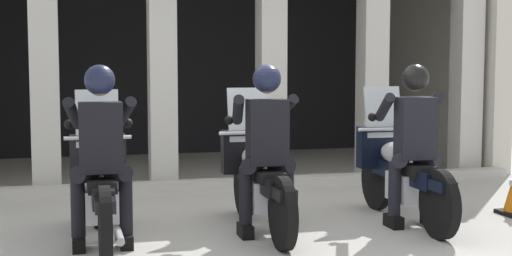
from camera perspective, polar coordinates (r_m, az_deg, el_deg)
The scene contains 9 objects.
ground_plane at distance 10.06m, azimuth -4.22°, elevation -4.02°, with size 80.00×80.00×0.00m, color #A8A59E.
station_building at distance 11.50m, azimuth -4.86°, elevation 6.95°, with size 8.43×3.90×3.20m.
kerb_strip at distance 9.31m, azimuth -2.37°, elevation -4.38°, with size 7.93×0.24×0.12m, color #B7B5AD.
motorcycle_left at distance 6.68m, azimuth -12.05°, elevation -4.47°, with size 0.62×2.04×1.35m.
police_officer_left at distance 6.34m, azimuth -12.04°, elevation -0.99°, with size 0.63×0.61×1.58m.
motorcycle_center at distance 7.01m, azimuth 0.21°, elevation -3.90°, with size 0.62×2.04×1.35m.
police_officer_center at distance 6.68m, azimuth 0.81°, elevation -0.56°, with size 0.63×0.61×1.58m.
motorcycle_right at distance 7.54m, azimuth 11.20°, elevation -3.35°, with size 0.62×2.04×1.35m.
police_officer_right at distance 7.24m, azimuth 12.22°, elevation -0.24°, with size 0.63×0.61×1.58m.
Camera 1 is at (-1.74, -6.78, 1.61)m, focal length 51.22 mm.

